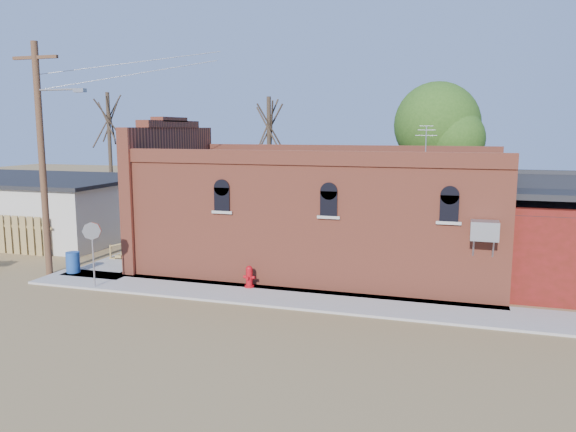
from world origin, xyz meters
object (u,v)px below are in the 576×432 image
(brick_bar, at_px, (316,212))
(trash_barrel, at_px, (73,262))
(stop_sign, at_px, (92,237))
(utility_pole, at_px, (43,154))
(fire_hydrant, at_px, (249,277))

(brick_bar, xyz_separation_m, trash_barrel, (-8.94, -3.99, -1.85))
(stop_sign, distance_m, trash_barrel, 2.94)
(stop_sign, xyz_separation_m, trash_barrel, (-2.09, 1.50, -1.42))
(utility_pole, xyz_separation_m, stop_sign, (2.93, -1.20, -2.87))
(fire_hydrant, bearing_deg, stop_sign, -158.75)
(brick_bar, distance_m, utility_pole, 10.96)
(fire_hydrant, xyz_separation_m, stop_sign, (-5.39, -1.59, 1.43))
(fire_hydrant, xyz_separation_m, trash_barrel, (-7.48, -0.09, 0.02))
(trash_barrel, bearing_deg, fire_hydrant, 0.73)
(utility_pole, relative_size, fire_hydrant, 11.34)
(fire_hydrant, distance_m, stop_sign, 5.80)
(utility_pole, height_order, stop_sign, utility_pole)
(brick_bar, height_order, stop_sign, brick_bar)
(trash_barrel, bearing_deg, stop_sign, -35.68)
(brick_bar, distance_m, stop_sign, 8.80)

